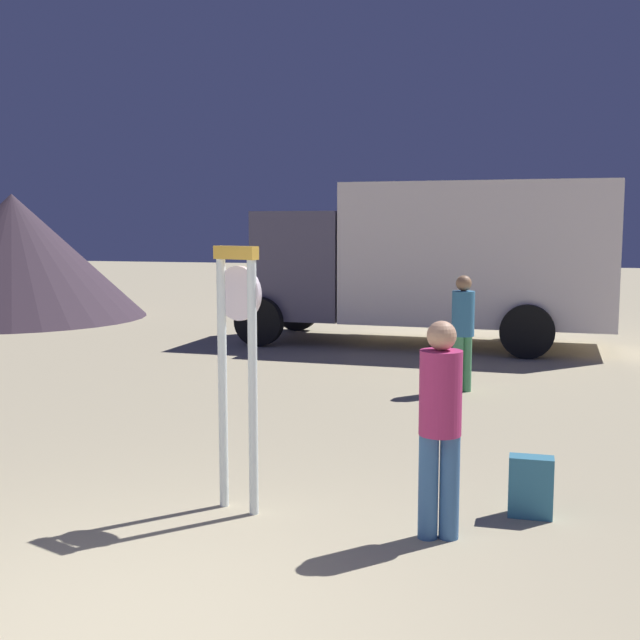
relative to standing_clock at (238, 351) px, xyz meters
The scene contains 6 objects.
standing_clock is the anchor object (origin of this frame).
person_near_clock 1.62m from the standing_clock, ahead, with size 0.30×0.30×1.55m.
backpack 2.46m from the standing_clock, 11.07° to the left, with size 0.33×0.20×0.47m.
person_distant 5.07m from the standing_clock, 74.96° to the left, with size 0.30×0.30×1.55m.
box_truck_near 9.06m from the standing_clock, 86.58° to the left, with size 6.70×2.67×2.95m.
dome_tent 14.46m from the standing_clock, 132.09° to the left, with size 6.09×6.09×2.94m.
Camera 1 is at (2.14, -3.54, 2.21)m, focal length 44.42 mm.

